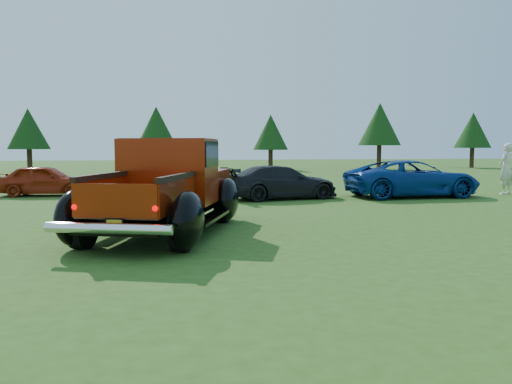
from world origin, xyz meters
The scene contains 12 objects.
ground centered at (0.00, 0.00, 0.00)m, with size 120.00×120.00×0.00m, color #2F4E16.
tree_west centered at (-12.00, 29.00, 3.11)m, with size 2.94×2.94×4.60m.
tree_mid_left centered at (-3.00, 31.00, 3.38)m, with size 3.20×3.20×5.00m.
tree_mid_right centered at (6.00, 30.00, 2.97)m, with size 2.82×2.82×4.40m.
tree_east centered at (15.00, 29.50, 3.66)m, with size 3.46×3.46×5.40m.
tree_far_east centered at (24.00, 30.50, 3.25)m, with size 3.07×3.07×4.80m.
pickup_truck centered at (-1.83, 1.75, 0.96)m, with size 3.86×5.82×2.03m.
show_car_red centered at (-6.50, 10.40, 0.59)m, with size 1.39×3.45×1.17m, color maroon.
show_car_yellow centered at (-2.27, 8.11, 0.60)m, with size 1.28×3.66×1.21m, color #A47615.
show_car_grey centered at (2.03, 7.83, 0.59)m, with size 1.66×4.07×1.18m, color black.
show_car_blue centered at (6.96, 7.76, 0.68)m, with size 2.24×4.87×1.35m, color navy.
spectator centered at (10.94, 8.00, 1.00)m, with size 0.73×0.48×1.99m, color beige.
Camera 1 is at (-1.74, -9.38, 1.85)m, focal length 35.00 mm.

